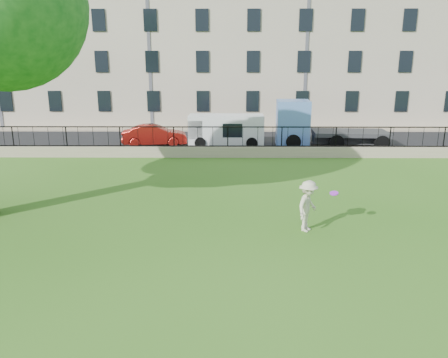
{
  "coord_description": "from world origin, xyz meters",
  "views": [
    {
      "loc": [
        -0.02,
        -12.0,
        5.17
      ],
      "look_at": [
        -0.14,
        3.5,
        1.0
      ],
      "focal_mm": 35.0,
      "sensor_mm": 36.0,
      "label": 1
    }
  ],
  "objects_px": {
    "frisbee": "(334,193)",
    "blue_truck": "(331,124)",
    "white_van": "(226,131)",
    "red_sedan": "(155,135)",
    "man": "(308,206)"
  },
  "relations": [
    {
      "from": "frisbee",
      "to": "white_van",
      "type": "bearing_deg",
      "value": 103.43
    },
    {
      "from": "blue_truck",
      "to": "frisbee",
      "type": "bearing_deg",
      "value": -98.9
    },
    {
      "from": "man",
      "to": "white_van",
      "type": "xyz_separation_m",
      "value": [
        -2.6,
        14.45,
        0.16
      ]
    },
    {
      "from": "white_van",
      "to": "blue_truck",
      "type": "height_order",
      "value": "blue_truck"
    },
    {
      "from": "frisbee",
      "to": "white_van",
      "type": "height_order",
      "value": "white_van"
    },
    {
      "from": "frisbee",
      "to": "blue_truck",
      "type": "height_order",
      "value": "blue_truck"
    },
    {
      "from": "white_van",
      "to": "frisbee",
      "type": "bearing_deg",
      "value": -75.95
    },
    {
      "from": "white_van",
      "to": "blue_truck",
      "type": "distance_m",
      "value": 6.61
    },
    {
      "from": "man",
      "to": "white_van",
      "type": "bearing_deg",
      "value": 42.98
    },
    {
      "from": "blue_truck",
      "to": "man",
      "type": "bearing_deg",
      "value": -101.87
    },
    {
      "from": "frisbee",
      "to": "red_sedan",
      "type": "xyz_separation_m",
      "value": [
        -7.96,
        14.32,
        -0.54
      ]
    },
    {
      "from": "man",
      "to": "frisbee",
      "type": "relative_size",
      "value": 6.06
    },
    {
      "from": "red_sedan",
      "to": "white_van",
      "type": "xyz_separation_m",
      "value": [
        4.54,
        0.0,
        0.31
      ]
    },
    {
      "from": "frisbee",
      "to": "blue_truck",
      "type": "relative_size",
      "value": 0.04
    },
    {
      "from": "man",
      "to": "frisbee",
      "type": "bearing_deg",
      "value": -48.72
    }
  ]
}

